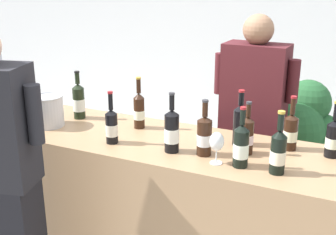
# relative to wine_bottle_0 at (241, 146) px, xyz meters

# --- Properties ---
(wall_back) EXTENTS (8.00, 0.10, 2.80)m
(wall_back) POSITION_rel_wine_bottle_0_xyz_m (-0.42, 2.76, 0.29)
(wall_back) COLOR silver
(wall_back) RESTS_ON ground_plane
(counter) EXTENTS (2.26, 0.69, 0.99)m
(counter) POSITION_rel_wine_bottle_0_xyz_m (-0.42, 0.16, -0.61)
(counter) COLOR #9E7A56
(counter) RESTS_ON ground_plane
(wine_bottle_0) EXTENTS (0.08, 0.08, 0.33)m
(wine_bottle_0) POSITION_rel_wine_bottle_0_xyz_m (0.00, 0.00, 0.00)
(wine_bottle_0) COLOR black
(wine_bottle_0) RESTS_ON counter
(wine_bottle_1) EXTENTS (0.08, 0.08, 0.33)m
(wine_bottle_1) POSITION_rel_wine_bottle_0_xyz_m (-1.24, 0.30, 0.01)
(wine_bottle_1) COLOR black
(wine_bottle_1) RESTS_ON counter
(wine_bottle_2) EXTENTS (0.08, 0.08, 0.35)m
(wine_bottle_2) POSITION_rel_wine_bottle_0_xyz_m (-0.41, 0.03, 0.01)
(wine_bottle_2) COLOR black
(wine_bottle_2) RESTS_ON counter
(wine_bottle_3) EXTENTS (0.08, 0.08, 0.32)m
(wine_bottle_3) POSITION_rel_wine_bottle_0_xyz_m (0.19, 0.34, -0.01)
(wine_bottle_3) COLOR black
(wine_bottle_3) RESTS_ON counter
(wine_bottle_4) EXTENTS (0.08, 0.08, 0.33)m
(wine_bottle_4) POSITION_rel_wine_bottle_0_xyz_m (-0.09, 0.29, 0.02)
(wine_bottle_4) COLOR black
(wine_bottle_4) RESTS_ON counter
(wine_bottle_5) EXTENTS (0.07, 0.07, 0.30)m
(wine_bottle_5) POSITION_rel_wine_bottle_0_xyz_m (-0.02, 0.18, -0.00)
(wine_bottle_5) COLOR black
(wine_bottle_5) RESTS_ON counter
(wine_bottle_6) EXTENTS (0.08, 0.08, 0.33)m
(wine_bottle_6) POSITION_rel_wine_bottle_0_xyz_m (0.19, 0.00, 0.00)
(wine_bottle_6) COLOR black
(wine_bottle_6) RESTS_ON counter
(wine_bottle_7) EXTENTS (0.07, 0.07, 0.32)m
(wine_bottle_7) POSITION_rel_wine_bottle_0_xyz_m (-0.78, -0.00, -0.01)
(wine_bottle_7) COLOR black
(wine_bottle_7) RESTS_ON counter
(wine_bottle_8) EXTENTS (0.07, 0.07, 0.34)m
(wine_bottle_8) POSITION_rel_wine_bottle_0_xyz_m (-0.76, 0.30, 0.01)
(wine_bottle_8) COLOR black
(wine_bottle_8) RESTS_ON counter
(wine_bottle_9) EXTENTS (0.08, 0.08, 0.32)m
(wine_bottle_9) POSITION_rel_wine_bottle_0_xyz_m (0.42, 0.34, -0.01)
(wine_bottle_9) COLOR black
(wine_bottle_9) RESTS_ON counter
(wine_bottle_10) EXTENTS (0.08, 0.08, 0.32)m
(wine_bottle_10) POSITION_rel_wine_bottle_0_xyz_m (-0.23, 0.06, -0.00)
(wine_bottle_10) COLOR black
(wine_bottle_10) RESTS_ON counter
(wine_glass) EXTENTS (0.08, 0.08, 0.18)m
(wine_glass) POSITION_rel_wine_bottle_0_xyz_m (-0.13, -0.02, 0.00)
(wine_glass) COLOR silver
(wine_glass) RESTS_ON counter
(ice_bucket) EXTENTS (0.22, 0.22, 0.21)m
(ice_bucket) POSITION_rel_wine_bottle_0_xyz_m (-1.33, 0.08, -0.01)
(ice_bucket) COLOR silver
(ice_bucket) RESTS_ON counter
(person_server) EXTENTS (0.59, 0.26, 1.70)m
(person_server) POSITION_rel_wine_bottle_0_xyz_m (-0.15, 0.85, -0.28)
(person_server) COLOR black
(person_server) RESTS_ON ground_plane
(person_guest) EXTENTS (0.56, 0.34, 1.72)m
(person_guest) POSITION_rel_wine_bottle_0_xyz_m (-1.17, -0.54, -0.26)
(person_guest) COLOR black
(person_guest) RESTS_ON ground_plane
(potted_shrub) EXTENTS (0.57, 0.56, 1.19)m
(potted_shrub) POSITION_rel_wine_bottle_0_xyz_m (0.18, 1.22, -0.40)
(potted_shrub) COLOR brown
(potted_shrub) RESTS_ON ground_plane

